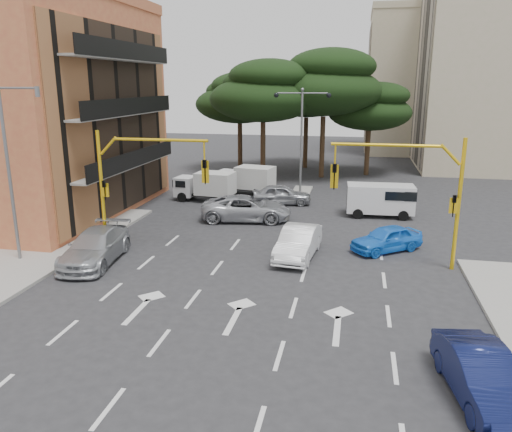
{
  "coord_description": "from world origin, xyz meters",
  "views": [
    {
      "loc": [
        4.05,
        -20.83,
        8.27
      ],
      "look_at": [
        -0.89,
        3.58,
        1.6
      ],
      "focal_mm": 35.0,
      "sensor_mm": 36.0,
      "label": 1
    }
  ],
  "objects_px": {
    "box_truck_b": "(245,180)",
    "car_white_hatch": "(298,242)",
    "box_truck_a": "(205,187)",
    "car_silver_cross_a": "(246,208)",
    "street_lamp_left": "(12,164)",
    "van_white": "(380,200)",
    "car_blue_compact": "(387,239)",
    "car_silver_wagon": "(95,247)",
    "street_lamp_center": "(302,123)",
    "car_silver_cross_b": "(282,194)",
    "signal_mast_left": "(133,174)",
    "signal_mast_right": "(418,184)",
    "car_navy_parked": "(482,376)"
  },
  "relations": [
    {
      "from": "car_white_hatch",
      "to": "car_blue_compact",
      "type": "relative_size",
      "value": 1.19
    },
    {
      "from": "signal_mast_left",
      "to": "box_truck_b",
      "type": "height_order",
      "value": "signal_mast_left"
    },
    {
      "from": "signal_mast_left",
      "to": "box_truck_b",
      "type": "relative_size",
      "value": 1.34
    },
    {
      "from": "car_blue_compact",
      "to": "car_navy_parked",
      "type": "bearing_deg",
      "value": -28.66
    },
    {
      "from": "signal_mast_left",
      "to": "car_silver_wagon",
      "type": "xyz_separation_m",
      "value": [
        -1.05,
        -2.39,
        -3.13
      ]
    },
    {
      "from": "street_lamp_left",
      "to": "box_truck_b",
      "type": "height_order",
      "value": "street_lamp_left"
    },
    {
      "from": "car_silver_wagon",
      "to": "box_truck_b",
      "type": "distance_m",
      "value": 16.33
    },
    {
      "from": "box_truck_a",
      "to": "box_truck_b",
      "type": "bearing_deg",
      "value": -35.61
    },
    {
      "from": "car_white_hatch",
      "to": "box_truck_a",
      "type": "relative_size",
      "value": 1.05
    },
    {
      "from": "car_silver_wagon",
      "to": "car_blue_compact",
      "type": "bearing_deg",
      "value": 11.59
    },
    {
      "from": "street_lamp_center",
      "to": "van_white",
      "type": "xyz_separation_m",
      "value": [
        5.66,
        -5.0,
        -4.39
      ]
    },
    {
      "from": "box_truck_b",
      "to": "car_white_hatch",
      "type": "bearing_deg",
      "value": -145.8
    },
    {
      "from": "box_truck_b",
      "to": "signal_mast_right",
      "type": "bearing_deg",
      "value": -129.76
    },
    {
      "from": "street_lamp_left",
      "to": "van_white",
      "type": "relative_size",
      "value": 1.93
    },
    {
      "from": "car_silver_cross_b",
      "to": "signal_mast_right",
      "type": "bearing_deg",
      "value": -153.87
    },
    {
      "from": "street_lamp_left",
      "to": "car_blue_compact",
      "type": "height_order",
      "value": "street_lamp_left"
    },
    {
      "from": "signal_mast_right",
      "to": "signal_mast_left",
      "type": "height_order",
      "value": "same"
    },
    {
      "from": "street_lamp_left",
      "to": "van_white",
      "type": "xyz_separation_m",
      "value": [
        16.95,
        12.0,
        -3.68
      ]
    },
    {
      "from": "car_silver_cross_a",
      "to": "car_blue_compact",
      "type": "bearing_deg",
      "value": -125.62
    },
    {
      "from": "street_lamp_center",
      "to": "car_silver_cross_b",
      "type": "height_order",
      "value": "street_lamp_center"
    },
    {
      "from": "car_silver_wagon",
      "to": "box_truck_b",
      "type": "relative_size",
      "value": 1.17
    },
    {
      "from": "street_lamp_left",
      "to": "car_navy_parked",
      "type": "height_order",
      "value": "street_lamp_left"
    },
    {
      "from": "car_silver_cross_b",
      "to": "van_white",
      "type": "xyz_separation_m",
      "value": [
        6.62,
        -2.0,
        0.34
      ]
    },
    {
      "from": "car_blue_compact",
      "to": "car_silver_cross_b",
      "type": "xyz_separation_m",
      "value": [
        -6.72,
        8.96,
        0.05
      ]
    },
    {
      "from": "car_silver_wagon",
      "to": "signal_mast_right",
      "type": "bearing_deg",
      "value": 2.79
    },
    {
      "from": "signal_mast_left",
      "to": "street_lamp_center",
      "type": "bearing_deg",
      "value": 64.09
    },
    {
      "from": "car_silver_cross_b",
      "to": "car_navy_parked",
      "type": "height_order",
      "value": "car_navy_parked"
    },
    {
      "from": "car_blue_compact",
      "to": "car_silver_cross_a",
      "type": "xyz_separation_m",
      "value": [
        -8.22,
        4.31,
        0.12
      ]
    },
    {
      "from": "car_navy_parked",
      "to": "box_truck_b",
      "type": "height_order",
      "value": "box_truck_b"
    },
    {
      "from": "car_blue_compact",
      "to": "car_silver_cross_b",
      "type": "bearing_deg",
      "value": 179.44
    },
    {
      "from": "signal_mast_right",
      "to": "street_lamp_left",
      "type": "xyz_separation_m",
      "value": [
        -18.1,
        -2.99,
        0.84
      ]
    },
    {
      "from": "car_silver_wagon",
      "to": "box_truck_b",
      "type": "bearing_deg",
      "value": 70.34
    },
    {
      "from": "street_lamp_center",
      "to": "van_white",
      "type": "relative_size",
      "value": 1.87
    },
    {
      "from": "van_white",
      "to": "car_silver_cross_a",
      "type": "bearing_deg",
      "value": -74.46
    },
    {
      "from": "car_white_hatch",
      "to": "box_truck_a",
      "type": "bearing_deg",
      "value": 132.52
    },
    {
      "from": "box_truck_a",
      "to": "car_silver_cross_a",
      "type": "bearing_deg",
      "value": -131.89
    },
    {
      "from": "van_white",
      "to": "box_truck_b",
      "type": "relative_size",
      "value": 0.93
    },
    {
      "from": "car_white_hatch",
      "to": "car_blue_compact",
      "type": "distance_m",
      "value": 4.63
    },
    {
      "from": "street_lamp_center",
      "to": "signal_mast_left",
      "type": "bearing_deg",
      "value": -115.91
    },
    {
      "from": "street_lamp_center",
      "to": "car_blue_compact",
      "type": "distance_m",
      "value": 14.11
    },
    {
      "from": "signal_mast_left",
      "to": "car_silver_cross_a",
      "type": "bearing_deg",
      "value": 55.66
    },
    {
      "from": "car_silver_cross_b",
      "to": "signal_mast_left",
      "type": "bearing_deg",
      "value": 142.97
    },
    {
      "from": "van_white",
      "to": "box_truck_b",
      "type": "bearing_deg",
      "value": -117.24
    },
    {
      "from": "signal_mast_left",
      "to": "box_truck_a",
      "type": "xyz_separation_m",
      "value": [
        0.31,
        10.86,
        -2.82
      ]
    },
    {
      "from": "car_silver_cross_b",
      "to": "car_white_hatch",
      "type": "bearing_deg",
      "value": -176.26
    },
    {
      "from": "car_navy_parked",
      "to": "box_truck_b",
      "type": "relative_size",
      "value": 0.95
    },
    {
      "from": "car_blue_compact",
      "to": "box_truck_a",
      "type": "relative_size",
      "value": 0.88
    },
    {
      "from": "signal_mast_left",
      "to": "street_lamp_left",
      "type": "distance_m",
      "value": 5.46
    },
    {
      "from": "car_white_hatch",
      "to": "car_blue_compact",
      "type": "bearing_deg",
      "value": 28.22
    },
    {
      "from": "car_white_hatch",
      "to": "van_white",
      "type": "xyz_separation_m",
      "value": [
        4.18,
        8.75,
        0.29
      ]
    }
  ]
}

